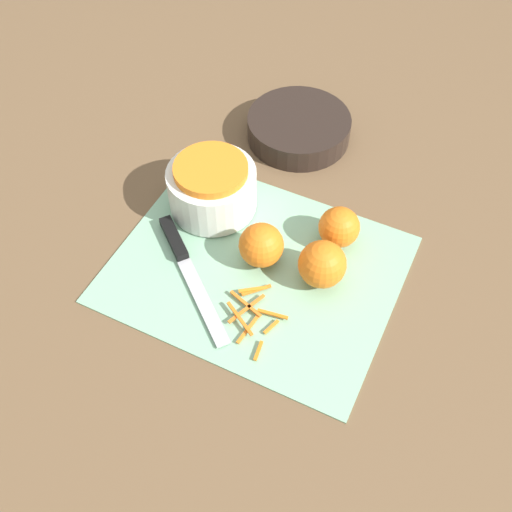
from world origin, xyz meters
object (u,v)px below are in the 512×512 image
Objects in this scene: knife at (182,255)px; orange_right at (261,245)px; bowl_speckled at (212,186)px; orange_back at (322,264)px; orange_left at (339,227)px; bowl_dark at (299,128)px.

knife is 0.13m from orange_right.
orange_back is at bearing -16.09° from bowl_speckled.
bowl_speckled is at bearing -175.20° from orange_left.
bowl_speckled is 0.22m from orange_left.
orange_back is (0.17, -0.30, 0.02)m from bowl_dark.
orange_left is 0.08m from orange_back.
bowl_speckled is at bearing 150.33° from orange_right.
bowl_speckled is at bearing 133.96° from knife.
bowl_dark is 0.92× the size of knife.
orange_left is (0.21, 0.14, 0.03)m from knife.
bowl_dark is 0.36m from knife.
orange_back is at bearing 3.44° from orange_right.
orange_back is (0.22, 0.06, 0.03)m from knife.
orange_left is 0.13m from orange_right.
knife is at bearing -85.62° from bowl_speckled.
bowl_speckled is 2.00× the size of orange_back.
orange_back is (0.00, -0.08, 0.00)m from orange_left.
bowl_speckled reaches higher than knife.
bowl_speckled is 2.23× the size of orange_left.
orange_left is at bearing 93.08° from orange_back.
orange_left is (0.22, 0.02, -0.01)m from bowl_speckled.
orange_right is (0.07, -0.30, 0.02)m from bowl_dark.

